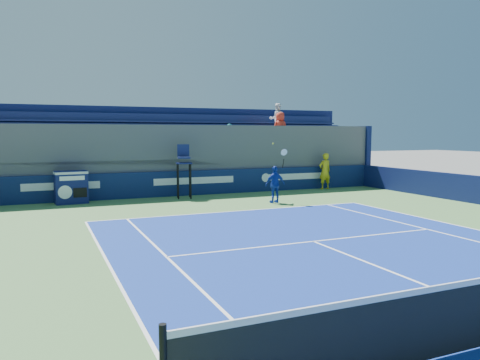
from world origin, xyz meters
name	(u,v)px	position (x,y,z in m)	size (l,w,h in m)	color
ball_person	(325,171)	(7.12, 16.60, 0.98)	(0.70, 0.46, 1.93)	gold
back_hoarding	(194,183)	(0.00, 17.10, 0.60)	(20.40, 0.21, 1.20)	#0C1A47
match_clock	(71,186)	(-5.64, 16.50, 0.74)	(1.38, 0.84, 1.40)	#0F164F
umpire_chair	(184,165)	(-0.76, 16.22, 1.53)	(0.83, 0.83, 2.48)	black
tennis_player	(275,184)	(2.38, 13.24, 0.81)	(0.96, 0.42, 2.57)	#132F9A
stadium_seating	(181,155)	(-0.02, 19.15, 1.85)	(21.00, 4.05, 4.68)	#4B4B50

